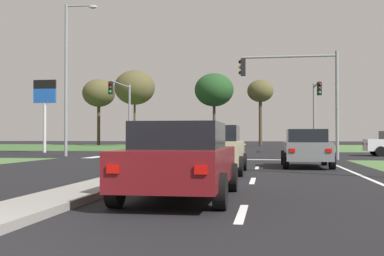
{
  "coord_description": "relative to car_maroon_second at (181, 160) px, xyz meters",
  "views": [
    {
      "loc": [
        3.92,
        -3.95,
        1.25
      ],
      "look_at": [
        -1.22,
        29.79,
        1.84
      ],
      "focal_mm": 46.46,
      "sensor_mm": 36.0,
      "label": 1
    }
  ],
  "objects": [
    {
      "name": "treeline_third",
      "position": [
        -5.82,
        60.74,
        7.12
      ],
      "size": [
        5.59,
        5.59,
        10.31
      ],
      "color": "#423323",
      "rests_on": "ground"
    },
    {
      "name": "car_grey_third",
      "position": [
        3.28,
        10.94,
        0.0
      ],
      "size": [
        1.95,
        4.29,
        1.54
      ],
      "color": "slate",
      "rests_on": "ground"
    },
    {
      "name": "treeline_second",
      "position": [
        -16.36,
        56.41,
        7.2
      ],
      "size": [
        5.57,
        5.57,
        10.37
      ],
      "color": "#423323",
      "rests_on": "ground"
    },
    {
      "name": "lane_dash_third",
      "position": [
        1.3,
        10.24,
        -0.78
      ],
      "size": [
        0.14,
        2.0,
        0.01
      ],
      "primitive_type": "cube",
      "color": "silver",
      "rests_on": "ground"
    },
    {
      "name": "edge_line_right",
      "position": [
        4.65,
        6.14,
        -0.78
      ],
      "size": [
        0.14,
        24.0,
        0.01
      ],
      "primitive_type": "cube",
      "color": "silver",
      "rests_on": "ground"
    },
    {
      "name": "car_red_sixth",
      "position": [
        -4.36,
        51.49,
        0.0
      ],
      "size": [
        1.97,
        4.29,
        1.54
      ],
      "rotation": [
        0.0,
        0.0,
        3.14
      ],
      "color": "#A31919",
      "rests_on": "ground"
    },
    {
      "name": "treeline_fourth",
      "position": [
        0.75,
        59.91,
        6.7
      ],
      "size": [
        3.65,
        3.65,
        9.18
      ],
      "color": "#423323",
      "rests_on": "ground"
    },
    {
      "name": "car_navy_eighth",
      "position": [
        -4.36,
        35.56,
        0.0
      ],
      "size": [
        2.0,
        4.36,
        1.54
      ],
      "rotation": [
        0.0,
        0.0,
        3.14
      ],
      "color": "#161E47",
      "rests_on": "ground"
    },
    {
      "name": "crosswalk_bar_second",
      "position": [
        -7.45,
        18.94,
        -0.78
      ],
      "size": [
        0.7,
        2.8,
        0.01
      ],
      "primitive_type": "cube",
      "color": "silver",
      "rests_on": "ground"
    },
    {
      "name": "crosswalk_bar_fourth",
      "position": [
        -5.15,
        18.94,
        -0.78
      ],
      "size": [
        0.7,
        2.8,
        0.01
      ],
      "primitive_type": "cube",
      "color": "silver",
      "rests_on": "ground"
    },
    {
      "name": "crosswalk_bar_eighth",
      "position": [
        -0.55,
        18.94,
        -0.78
      ],
      "size": [
        0.7,
        2.8,
        0.01
      ],
      "primitive_type": "cube",
      "color": "silver",
      "rests_on": "ground"
    },
    {
      "name": "median_island_far",
      "position": [
        -2.2,
        49.14,
        -0.71
      ],
      "size": [
        1.2,
        36.0,
        0.14
      ],
      "primitive_type": "cube",
      "color": "gray",
      "rests_on": "ground"
    },
    {
      "name": "median_island_near",
      "position": [
        -2.2,
        5.14,
        -0.71
      ],
      "size": [
        1.2,
        22.0,
        0.14
      ],
      "primitive_type": "cube",
      "color": "gray",
      "rests_on": "ground"
    },
    {
      "name": "crosswalk_bar_third",
      "position": [
        -6.3,
        18.94,
        -0.78
      ],
      "size": [
        0.7,
        2.8,
        0.01
      ],
      "primitive_type": "cube",
      "color": "silver",
      "rests_on": "ground"
    },
    {
      "name": "crosswalk_bar_seventh",
      "position": [
        -1.7,
        18.94,
        -0.78
      ],
      "size": [
        0.7,
        2.8,
        0.01
      ],
      "primitive_type": "cube",
      "color": "silver",
      "rests_on": "ground"
    },
    {
      "name": "traffic_signal_far_right",
      "position": [
        5.4,
        29.13,
        2.97
      ],
      "size": [
        0.32,
        4.44,
        5.46
      ],
      "color": "gray",
      "rests_on": "ground"
    },
    {
      "name": "crosswalk_bar_near",
      "position": [
        -8.6,
        18.94,
        -0.78
      ],
      "size": [
        0.7,
        2.8,
        0.01
      ],
      "primitive_type": "cube",
      "color": "silver",
      "rests_on": "ground"
    },
    {
      "name": "traffic_signal_far_left",
      "position": [
        -9.8,
        28.77,
        3.15
      ],
      "size": [
        0.32,
        5.4,
        5.65
      ],
      "color": "gray",
      "rests_on": "ground"
    },
    {
      "name": "street_lamp_second",
      "position": [
        -10.8,
        20.15,
        4.58
      ],
      "size": [
        2.12,
        0.32,
        9.67
      ],
      "color": "gray",
      "rests_on": "ground"
    },
    {
      "name": "crosswalk_bar_sixth",
      "position": [
        -2.85,
        18.94,
        -0.78
      ],
      "size": [
        0.7,
        2.8,
        0.01
      ],
      "primitive_type": "cube",
      "color": "silver",
      "rests_on": "ground"
    },
    {
      "name": "car_teal_fifth",
      "position": [
        -4.8,
        25.12,
        0.02
      ],
      "size": [
        4.18,
        2.05,
        1.57
      ],
      "rotation": [
        0.0,
        0.0,
        -1.57
      ],
      "color": "#19565B",
      "rests_on": "ground"
    },
    {
      "name": "pedestrian_at_median",
      "position": [
        -2.25,
        34.51,
        0.42
      ],
      "size": [
        0.34,
        0.34,
        1.76
      ],
      "rotation": [
        0.0,
        0.0,
        0.93
      ],
      "color": "#335184",
      "rests_on": "median_island_far"
    },
    {
      "name": "car_maroon_second",
      "position": [
        0.0,
        0.0,
        0.0
      ],
      "size": [
        2.06,
        4.57,
        1.53
      ],
      "color": "maroon",
      "rests_on": "ground"
    },
    {
      "name": "fuel_price_totem",
      "position": [
        -15.54,
        26.83,
        3.37
      ],
      "size": [
        1.8,
        0.24,
        5.69
      ],
      "color": "silver",
      "rests_on": "ground"
    },
    {
      "name": "grass_verge_far_left",
      "position": [
        -27.7,
        48.64,
        -0.78
      ],
      "size": [
        35.0,
        35.0,
        0.01
      ],
      "primitive_type": "cube",
      "color": "#385B2D",
      "rests_on": "ground"
    },
    {
      "name": "ground_plane",
      "position": [
        -2.2,
        24.14,
        -0.78
      ],
      "size": [
        200.0,
        200.0,
        0.0
      ],
      "primitive_type": "plane",
      "color": "black"
    },
    {
      "name": "lane_dash_near",
      "position": [
        1.3,
        -1.76,
        -0.78
      ],
      "size": [
        0.14,
        2.0,
        0.01
      ],
      "primitive_type": "cube",
      "color": "silver",
      "rests_on": "ground"
    },
    {
      "name": "car_beige_fourth",
      "position": [
        -0.05,
        7.04,
        0.04
      ],
      "size": [
        2.01,
        4.33,
        1.62
      ],
      "color": "#BCAD8E",
      "rests_on": "ground"
    },
    {
      "name": "crosswalk_bar_fifth",
      "position": [
        -4.0,
        18.94,
        -0.78
      ],
      "size": [
        0.7,
        2.8,
        0.01
      ],
      "primitive_type": "cube",
      "color": "silver",
      "rests_on": "ground"
    },
    {
      "name": "lane_dash_second",
      "position": [
        1.3,
        4.24,
        -0.78
      ],
      "size": [
        0.14,
        2.0,
        0.01
      ],
      "primitive_type": "cube",
      "color": "silver",
      "rests_on": "ground"
    },
    {
      "name": "stop_bar_near",
      "position": [
        1.6,
        17.14,
        -0.78
      ],
      "size": [
        6.4,
        0.5,
        0.01
      ],
      "primitive_type": "cube",
      "color": "silver",
      "rests_on": "ground"
    },
    {
      "name": "treeline_near",
      "position": [
        -22.9,
        60.38,
        6.84
      ],
      "size": [
        4.81,
        4.81,
        9.74
      ],
      "color": "#423323",
      "rests_on": "ground"
    },
    {
      "name": "traffic_signal_near_right",
      "position": [
        3.48,
        17.54,
        3.27
      ],
      "size": [
        5.35,
        0.32,
        5.84
      ],
      "color": "gray",
      "rests_on": "ground"
    }
  ]
}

